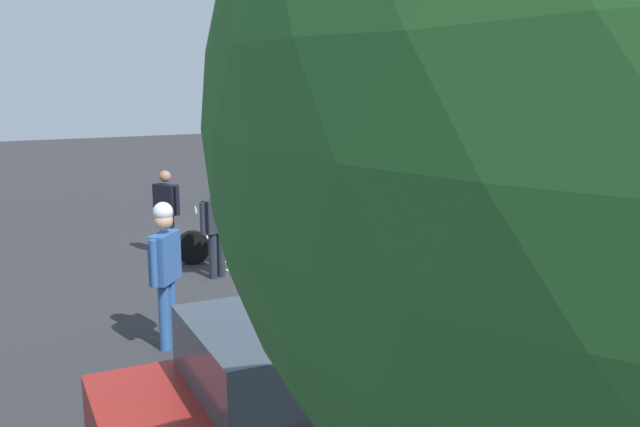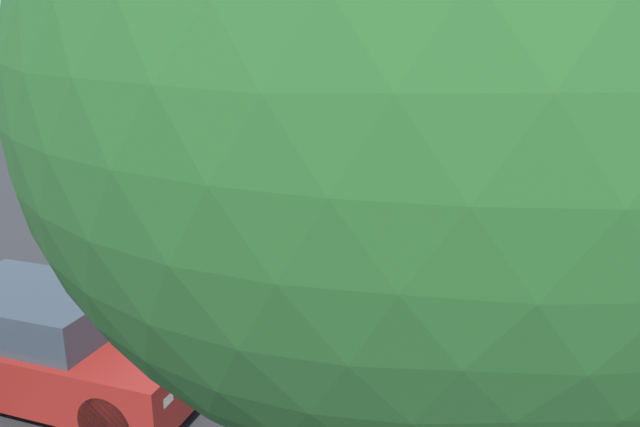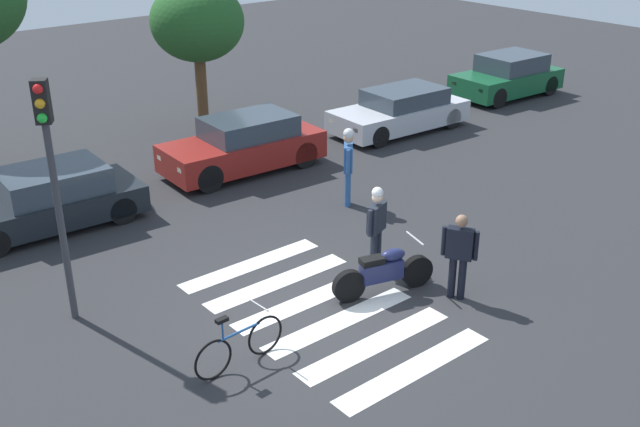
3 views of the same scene
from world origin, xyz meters
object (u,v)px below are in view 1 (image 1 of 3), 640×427
object	(u,v)px
police_motorcycle	(232,238)
pedestrian_bystander	(165,264)
officer_on_foot	(216,221)
traffic_light_pole	(541,108)
leaning_bicycle	(375,222)
car_maroon_wagon	(346,393)
officer_by_motorcycle	(166,208)

from	to	relation	value
police_motorcycle	pedestrian_bystander	size ratio (longest dim) A/B	1.06
officer_on_foot	traffic_light_pole	size ratio (longest dim) A/B	0.40
leaning_bicycle	pedestrian_bystander	bearing A→B (deg)	33.80
police_motorcycle	car_maroon_wagon	bearing A→B (deg)	76.60
police_motorcycle	officer_on_foot	world-z (taller)	officer_on_foot
police_motorcycle	pedestrian_bystander	xyz separation A→B (m)	(2.23, 3.51, 0.65)
officer_on_foot	traffic_light_pole	distance (m)	6.02
police_motorcycle	car_maroon_wagon	xyz separation A→B (m)	(1.65, 6.93, 0.24)
traffic_light_pole	leaning_bicycle	bearing A→B (deg)	-64.61
police_motorcycle	officer_by_motorcycle	world-z (taller)	officer_by_motorcycle
car_maroon_wagon	pedestrian_bystander	bearing A→B (deg)	-80.34
officer_on_foot	car_maroon_wagon	bearing A→B (deg)	80.16
leaning_bicycle	officer_on_foot	distance (m)	4.09
leaning_bicycle	officer_on_foot	world-z (taller)	officer_on_foot
leaning_bicycle	officer_by_motorcycle	distance (m)	4.35
officer_by_motorcycle	traffic_light_pole	size ratio (longest dim) A/B	0.39
police_motorcycle	officer_by_motorcycle	xyz separation A→B (m)	(0.93, -0.96, 0.49)
officer_by_motorcycle	traffic_light_pole	world-z (taller)	traffic_light_pole
police_motorcycle	car_maroon_wagon	world-z (taller)	car_maroon_wagon
leaning_bicycle	officer_on_foot	bearing A→B (deg)	14.81
traffic_light_pole	officer_by_motorcycle	bearing A→B (deg)	-33.73
officer_by_motorcycle	car_maroon_wagon	bearing A→B (deg)	84.80
car_maroon_wagon	traffic_light_pole	bearing A→B (deg)	-147.46
police_motorcycle	leaning_bicycle	xyz separation A→B (m)	(-3.32, -0.20, -0.07)
traffic_light_pole	officer_on_foot	bearing A→B (deg)	-20.53
officer_on_foot	officer_by_motorcycle	world-z (taller)	officer_on_foot
officer_on_foot	pedestrian_bystander	size ratio (longest dim) A/B	0.91
leaning_bicycle	officer_by_motorcycle	xyz separation A→B (m)	(4.25, -0.76, 0.57)
officer_by_motorcycle	leaning_bicycle	bearing A→B (deg)	169.84
police_motorcycle	officer_on_foot	distance (m)	1.15
leaning_bicycle	traffic_light_pole	distance (m)	4.18
car_maroon_wagon	leaning_bicycle	bearing A→B (deg)	-124.87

